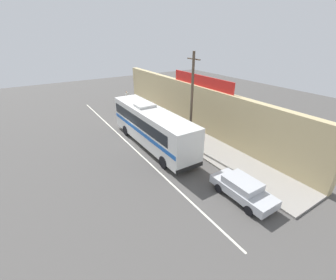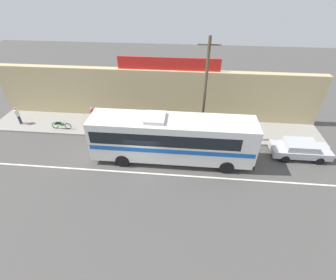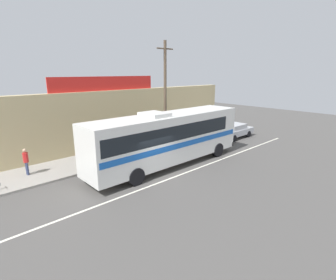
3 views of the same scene
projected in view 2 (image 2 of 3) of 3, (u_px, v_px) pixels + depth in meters
ground_plane at (143, 166)px, 18.25m from camera, size 70.00×70.00×0.00m
sidewalk_slab at (153, 128)px, 22.40m from camera, size 30.00×3.60×0.14m
storefront_facade at (155, 95)px, 22.77m from camera, size 30.00×0.70×4.80m
storefront_billboard at (169, 64)px, 20.95m from camera, size 9.03×0.12×1.10m
road_center_stripe at (141, 173)px, 17.60m from camera, size 30.00×0.14×0.01m
intercity_bus at (171, 137)px, 17.69m from camera, size 11.93×2.62×3.78m
parked_car at (300, 149)px, 18.72m from camera, size 4.34×1.86×1.37m
utility_pole at (205, 92)px, 18.36m from camera, size 1.60×0.22×8.38m
motorcycle_red at (61, 125)px, 21.88m from camera, size 1.85×0.56×0.94m
motorcycle_black at (132, 130)px, 21.24m from camera, size 1.93×0.56×0.94m
pedestrian_far_left at (18, 114)px, 22.28m from camera, size 0.30×0.48×1.70m
pedestrian_near_shop at (93, 114)px, 22.37m from camera, size 0.30×0.48×1.65m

